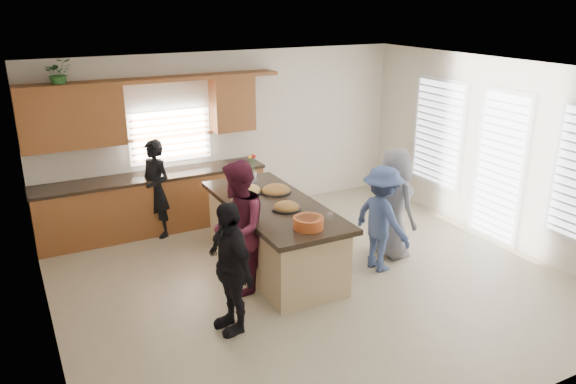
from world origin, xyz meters
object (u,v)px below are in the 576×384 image
woman_left_back (156,189)px  salad_bowl (308,222)px  woman_left_mid (238,228)px  woman_right_back (382,219)px  island (273,236)px  woman_right_front (394,203)px  woman_left_front (230,267)px

woman_left_back → salad_bowl: bearing=-5.1°
woman_left_mid → woman_right_back: bearing=109.4°
island → woman_right_front: bearing=-15.3°
woman_left_back → woman_left_front: bearing=-26.9°
woman_left_back → woman_right_front: 3.68m
woman_left_back → woman_right_front: (2.87, -2.31, 0.03)m
woman_left_front → woman_left_back: bearing=174.7°
woman_left_back → woman_right_back: 3.57m
woman_left_back → woman_left_mid: bearing=-16.0°
woman_left_front → woman_right_front: 2.94m
salad_bowl → woman_left_front: size_ratio=0.24×
island → woman_left_front: size_ratio=1.74×
salad_bowl → woman_right_front: (1.71, 0.51, -0.21)m
woman_left_front → woman_right_back: 2.47m
island → woman_left_front: 1.70m
woman_left_mid → woman_left_front: size_ratio=1.12×
woman_left_mid → woman_left_front: woman_left_mid is taller
woman_right_back → woman_right_front: 0.51m
salad_bowl → woman_right_back: bearing=10.1°
woman_left_back → woman_right_back: (2.45, -2.59, -0.03)m
woman_left_front → woman_right_front: size_ratio=0.96×
salad_bowl → woman_right_back: woman_right_back is taller
salad_bowl → woman_left_front: bearing=-168.7°
woman_right_back → woman_left_front: bearing=92.9°
island → woman_left_back: (-1.16, 1.83, 0.33)m
island → woman_left_back: size_ratio=1.72×
island → woman_right_back: bearing=-30.1°
woman_left_front → woman_right_back: woman_left_front is taller
woman_right_back → woman_right_front: (0.42, 0.28, 0.06)m
woman_left_mid → salad_bowl: bearing=80.1°
island → salad_bowl: 1.15m
salad_bowl → woman_left_back: 3.06m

